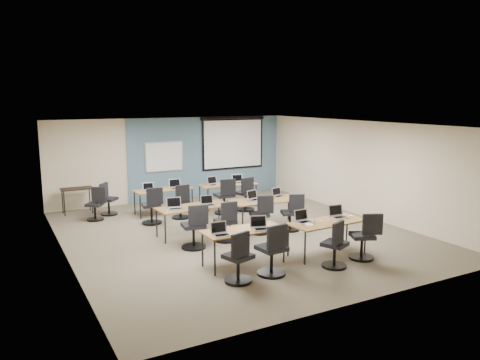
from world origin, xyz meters
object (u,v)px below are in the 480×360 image
laptop_3 (338,214)px  task_chair_5 (226,225)px  task_chair_3 (364,240)px  projector_screen (233,140)px  training_table_back_right (228,186)px  laptop_6 (254,198)px  laptop_11 (239,181)px  laptop_0 (221,232)px  task_chair_4 (195,230)px  laptop_1 (260,226)px  task_chair_1 (273,254)px  task_chair_10 (225,199)px  spare_chair_b (96,207)px  task_chair_11 (246,197)px  laptop_9 (176,186)px  laptop_4 (175,206)px  whiteboard (164,157)px  task_chair_6 (261,218)px  training_table_mid_left (193,208)px  training_table_front_right (328,223)px  training_table_front_left (244,232)px  utility_table (77,191)px  training_table_back_left (163,191)px  task_chair_8 (152,209)px  training_table_mid_right (267,201)px  task_chair_2 (335,248)px  laptop_8 (149,189)px  laptop_2 (303,219)px  laptop_10 (213,183)px  spare_chair_a (107,202)px

laptop_3 → task_chair_5: 2.57m
task_chair_3 → projector_screen: bearing=108.5°
training_table_back_right → laptop_6: (-0.45, -2.36, 0.11)m
laptop_11 → laptop_0: bearing=-113.3°
laptop_3 → task_chair_4: bearing=157.1°
training_table_back_right → laptop_1: laptop_1 is taller
task_chair_1 → task_chair_10: task_chair_10 is taller
task_chair_4 → spare_chair_b: (-1.43, 3.55, -0.04)m
task_chair_11 → laptop_9: bearing=147.1°
task_chair_1 → laptop_4: size_ratio=2.92×
whiteboard → task_chair_1: whiteboard is taller
laptop_6 → whiteboard: bearing=88.9°
laptop_3 → task_chair_6: 2.09m
training_table_mid_left → task_chair_4: task_chair_4 is taller
laptop_1 → training_table_front_right: bearing=11.1°
training_table_mid_left → task_chair_4: size_ratio=1.75×
laptop_0 → task_chair_5: (0.96, 1.67, -0.39)m
laptop_0 → task_chair_3: 3.07m
training_table_front_left → laptop_11: size_ratio=4.90×
laptop_3 → task_chair_4: 3.19m
laptop_0 → laptop_9: (0.91, 4.87, 0.00)m
utility_table → training_table_back_left: bearing=-27.7°
laptop_6 → laptop_11: 2.54m
training_table_front_right → utility_table: size_ratio=1.94×
task_chair_4 → spare_chair_b: 3.83m
laptop_3 → task_chair_5: size_ratio=0.36×
task_chair_3 → utility_table: size_ratio=1.12×
laptop_1 → training_table_back_left: bearing=110.9°
task_chair_8 → task_chair_10: 2.21m
training_table_mid_left → training_table_mid_right: 1.99m
task_chair_2 → spare_chair_b: size_ratio=1.03×
training_table_front_left → laptop_8: laptop_8 is taller
training_table_mid_left → laptop_2: bearing=-62.2°
training_table_back_left → task_chair_1: 5.60m
task_chair_5 → laptop_1: bearing=-91.6°
laptop_3 → laptop_8: 5.58m
task_chair_8 → task_chair_4: bearing=-76.2°
laptop_9 → laptop_10: bearing=0.2°
training_table_front_right → laptop_8: bearing=112.2°
training_table_mid_left → laptop_8: (-0.38, 2.34, 0.10)m
training_table_mid_left → laptop_1: (0.41, -2.50, 0.11)m
training_table_back_left → laptop_11: laptop_11 is taller
training_table_mid_right → task_chair_3: size_ratio=1.93×
task_chair_1 → task_chair_3: (2.16, -0.13, -0.01)m
task_chair_11 → laptop_0: bearing=-136.7°
laptop_1 → spare_chair_a: 5.83m
projector_screen → utility_table: (-5.33, -0.41, -1.23)m
laptop_8 → laptop_6: bearing=-41.0°
task_chair_8 → laptop_2: bearing=-53.0°
training_table_back_right → task_chair_5: (-1.61, -3.10, -0.28)m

